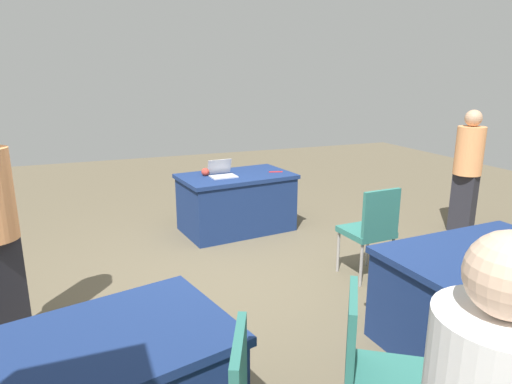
% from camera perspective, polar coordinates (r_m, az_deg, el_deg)
% --- Properties ---
extents(ground_plane, '(14.40, 14.40, 0.00)m').
position_cam_1_polar(ground_plane, '(4.63, -2.46, -10.95)').
color(ground_plane, brown).
extents(table_foreground, '(1.52, 1.02, 0.75)m').
position_cam_1_polar(table_foreground, '(5.89, -2.52, -1.31)').
color(table_foreground, navy).
rests_on(table_foreground, ground).
extents(table_mid_left, '(1.50, 0.84, 0.75)m').
position_cam_1_polar(table_mid_left, '(3.90, 25.67, -11.54)').
color(table_mid_left, navy).
rests_on(table_mid_left, ground).
extents(chair_near_front, '(0.61, 0.61, 0.96)m').
position_cam_1_polar(chair_near_front, '(2.54, 14.84, -20.84)').
color(chair_near_front, '#9E9993').
rests_on(chair_near_front, ground).
extents(chair_tucked_right, '(0.47, 0.47, 0.95)m').
position_cam_1_polar(chair_tucked_right, '(4.59, 14.42, -4.33)').
color(chair_tucked_right, '#9E9993').
rests_on(chair_tucked_right, ground).
extents(person_attendee_standing, '(0.44, 0.44, 1.58)m').
position_cam_1_polar(person_attendee_standing, '(6.31, 25.29, 3.01)').
color(person_attendee_standing, '#26262D').
rests_on(person_attendee_standing, ground).
extents(laptop_silver, '(0.33, 0.31, 0.21)m').
position_cam_1_polar(laptop_silver, '(5.69, -4.31, 2.38)').
color(laptop_silver, silver).
rests_on(laptop_silver, table_foreground).
extents(yarn_ball, '(0.10, 0.10, 0.10)m').
position_cam_1_polar(yarn_ball, '(5.75, -6.46, 2.55)').
color(yarn_ball, '#B2382D').
rests_on(yarn_ball, table_foreground).
extents(scissors_red, '(0.18, 0.08, 0.01)m').
position_cam_1_polar(scissors_red, '(5.94, 2.52, 2.58)').
color(scissors_red, red).
rests_on(scissors_red, table_foreground).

